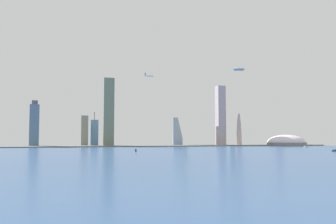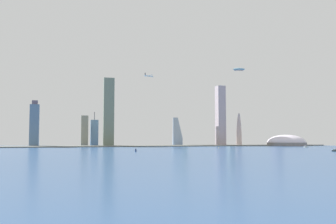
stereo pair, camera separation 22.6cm
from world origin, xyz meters
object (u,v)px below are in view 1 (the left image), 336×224
Objects in this scene: skyscraper_5 at (94,133)px; boat_1 at (306,147)px; boat_0 at (136,150)px; stadium_dome at (286,143)px; observation_tower at (238,92)px; skyscraper_8 at (277,129)px; skyscraper_6 at (34,125)px; skyscraper_4 at (177,132)px; channel_buoy_0 at (219,148)px; skyscraper_2 at (184,123)px; skyscraper_0 at (109,112)px; skyscraper_3 at (232,120)px; skyscraper_1 at (84,131)px; skyscraper_7 at (220,116)px; airplane at (149,76)px; boat_2 at (335,150)px.

boat_1 is (440.62, -259.48, -31.98)m from skyscraper_5.
stadium_dome is at bearing -46.37° from boat_0.
observation_tower is 3.66× the size of skyscraper_5.
skyscraper_6 is at bearing 179.04° from skyscraper_8.
observation_tower is 198.36m from skyscraper_4.
skyscraper_4 is 221.08m from skyscraper_5.
observation_tower reaches higher than channel_buoy_0.
skyscraper_5 is 51.25× the size of channel_buoy_0.
skyscraper_6 is at bearing -172.70° from skyscraper_2.
skyscraper_0 reaches higher than skyscraper_6.
skyscraper_3 reaches higher than skyscraper_6.
skyscraper_7 is at bearing -6.79° from skyscraper_1.
boat_1 is 386.38m from airplane.
skyscraper_1 is 580.20m from boat_2.
observation_tower reaches higher than skyscraper_8.
airplane reaches higher than skyscraper_6.
observation_tower is 22.77× the size of boat_2.
observation_tower is at bearing 10.78° from skyscraper_7.
skyscraper_3 is at bearing 58.49° from channel_buoy_0.
observation_tower is at bearing -26.94° from skyscraper_2.
skyscraper_1 is at bearing 149.06° from boat_1.
observation_tower reaches higher than skyscraper_1.
skyscraper_8 reaches higher than boat_2.
skyscraper_3 is at bearing -31.06° from boat_0.
skyscraper_0 is (-466.05, 46.17, 76.19)m from stadium_dome.
skyscraper_6 reaches higher than skyscraper_4.
skyscraper_8 is at bearing -5.11° from skyscraper_5.
skyscraper_7 is at bearing -6.98° from airplane.
skyscraper_5 is (-29.53, 56.93, -50.52)m from skyscraper_0.
stadium_dome is 11.13× the size of boat_0.
skyscraper_3 is 72.08m from skyscraper_7.
skyscraper_1 is 524.82m from boat_1.
skyscraper_2 reaches higher than stadium_dome.
stadium_dome is 280.62m from skyscraper_2.
boat_2 is (14.84, -408.22, -77.63)m from skyscraper_7.
boat_1 is (466.63, -237.39, -36.52)m from skyscraper_1.
airplane is (-136.15, -155.72, 102.00)m from skyscraper_2.
skyscraper_6 is at bearing 176.40° from skyscraper_7.
channel_buoy_0 is (-142.02, -231.62, -70.44)m from skyscraper_3.
skyscraper_2 reaches higher than skyscraper_1.
stadium_dome is at bearing -25.54° from skyscraper_2.
skyscraper_2 is at bearing 7.86° from skyscraper_1.
stadium_dome is 60.98× the size of channel_buoy_0.
channel_buoy_0 is at bearing -67.71° from airplane.
boat_0 is at bearing -131.63° from skyscraper_7.
skyscraper_7 is 219.44m from channel_buoy_0.
boat_1 is at bearing -30.49° from skyscraper_5.
skyscraper_7 is (-171.84, 39.37, 71.33)m from stadium_dome.
observation_tower is 2.14× the size of skyscraper_3.
observation_tower is at bearing 53.27° from boat_2.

